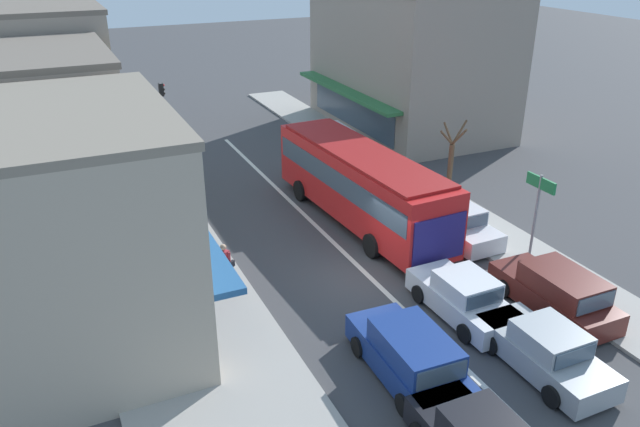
{
  "coord_description": "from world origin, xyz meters",
  "views": [
    {
      "loc": [
        -9.88,
        -17.37,
        11.54
      ],
      "look_at": [
        -0.41,
        3.35,
        1.2
      ],
      "focal_mm": 35.0,
      "sensor_mm": 36.0,
      "label": 1
    }
  ],
  "objects_px": {
    "parked_wagon_kerb_front": "(556,292)",
    "directional_road_sign": "(538,199)",
    "parked_wagon_kerb_rear": "(332,141)",
    "pedestrian_browsing_midblock": "(197,210)",
    "street_tree_right": "(450,166)",
    "sedan_adjacent_lane_trail": "(546,351)",
    "parked_hatchback_kerb_third": "(381,178)",
    "wagon_behind_bus_mid": "(410,356)",
    "pedestrian_far_walker": "(184,195)",
    "city_bus": "(361,181)",
    "sedan_queue_far_back": "(464,298)",
    "traffic_light_downstreet": "(163,108)",
    "pedestrian_with_handbag_near": "(225,263)",
    "parked_sedan_kerb_second": "(456,224)"
  },
  "relations": [
    {
      "from": "sedan_queue_far_back",
      "to": "parked_sedan_kerb_second",
      "type": "distance_m",
      "value": 5.65
    },
    {
      "from": "wagon_behind_bus_mid",
      "to": "parked_wagon_kerb_front",
      "type": "bearing_deg",
      "value": 8.04
    },
    {
      "from": "pedestrian_browsing_midblock",
      "to": "pedestrian_far_walker",
      "type": "bearing_deg",
      "value": 94.15
    },
    {
      "from": "sedan_queue_far_back",
      "to": "pedestrian_far_walker",
      "type": "height_order",
      "value": "pedestrian_far_walker"
    },
    {
      "from": "city_bus",
      "to": "pedestrian_with_handbag_near",
      "type": "distance_m",
      "value": 7.59
    },
    {
      "from": "directional_road_sign",
      "to": "traffic_light_downstreet",
      "type": "bearing_deg",
      "value": 119.06
    },
    {
      "from": "sedan_queue_far_back",
      "to": "pedestrian_with_handbag_near",
      "type": "distance_m",
      "value": 8.17
    },
    {
      "from": "parked_wagon_kerb_front",
      "to": "pedestrian_browsing_midblock",
      "type": "distance_m",
      "value": 14.11
    },
    {
      "from": "parked_wagon_kerb_front",
      "to": "street_tree_right",
      "type": "relative_size",
      "value": 1.14
    },
    {
      "from": "street_tree_right",
      "to": "pedestrian_far_walker",
      "type": "xyz_separation_m",
      "value": [
        -11.36,
        3.61,
        -0.79
      ]
    },
    {
      "from": "sedan_adjacent_lane_trail",
      "to": "parked_wagon_kerb_rear",
      "type": "xyz_separation_m",
      "value": [
        2.77,
        19.89,
        0.08
      ]
    },
    {
      "from": "directional_road_sign",
      "to": "pedestrian_browsing_midblock",
      "type": "xyz_separation_m",
      "value": [
        -10.72,
        7.8,
        -1.61
      ]
    },
    {
      "from": "parked_wagon_kerb_rear",
      "to": "directional_road_sign",
      "type": "bearing_deg",
      "value": -85.24
    },
    {
      "from": "city_bus",
      "to": "sedan_queue_far_back",
      "type": "height_order",
      "value": "city_bus"
    },
    {
      "from": "parked_wagon_kerb_rear",
      "to": "pedestrian_browsing_midblock",
      "type": "distance_m",
      "value": 11.78
    },
    {
      "from": "directional_road_sign",
      "to": "parked_wagon_kerb_rear",
      "type": "bearing_deg",
      "value": 94.76
    },
    {
      "from": "parked_hatchback_kerb_third",
      "to": "street_tree_right",
      "type": "height_order",
      "value": "street_tree_right"
    },
    {
      "from": "parked_hatchback_kerb_third",
      "to": "pedestrian_far_walker",
      "type": "xyz_separation_m",
      "value": [
        -9.33,
        0.98,
        0.36
      ]
    },
    {
      "from": "pedestrian_with_handbag_near",
      "to": "city_bus",
      "type": "bearing_deg",
      "value": 23.48
    },
    {
      "from": "directional_road_sign",
      "to": "parked_wagon_kerb_front",
      "type": "bearing_deg",
      "value": -117.78
    },
    {
      "from": "sedan_adjacent_lane_trail",
      "to": "parked_wagon_kerb_front",
      "type": "relative_size",
      "value": 0.93
    },
    {
      "from": "pedestrian_with_handbag_near",
      "to": "traffic_light_downstreet",
      "type": "bearing_deg",
      "value": 85.68
    },
    {
      "from": "parked_wagon_kerb_front",
      "to": "pedestrian_browsing_midblock",
      "type": "xyz_separation_m",
      "value": [
        -9.19,
        10.7,
        0.32
      ]
    },
    {
      "from": "directional_road_sign",
      "to": "sedan_adjacent_lane_trail",
      "type": "bearing_deg",
      "value": -128.08
    },
    {
      "from": "city_bus",
      "to": "directional_road_sign",
      "type": "bearing_deg",
      "value": -55.86
    },
    {
      "from": "pedestrian_far_walker",
      "to": "city_bus",
      "type": "bearing_deg",
      "value": -28.09
    },
    {
      "from": "sedan_adjacent_lane_trail",
      "to": "pedestrian_browsing_midblock",
      "type": "bearing_deg",
      "value": 117.49
    },
    {
      "from": "parked_sedan_kerb_second",
      "to": "street_tree_right",
      "type": "xyz_separation_m",
      "value": [
        1.79,
        3.1,
        1.19
      ]
    },
    {
      "from": "sedan_adjacent_lane_trail",
      "to": "parked_hatchback_kerb_third",
      "type": "distance_m",
      "value": 13.97
    },
    {
      "from": "sedan_queue_far_back",
      "to": "pedestrian_with_handbag_near",
      "type": "bearing_deg",
      "value": 143.95
    },
    {
      "from": "parked_wagon_kerb_rear",
      "to": "directional_road_sign",
      "type": "distance_m",
      "value": 14.95
    },
    {
      "from": "directional_road_sign",
      "to": "city_bus",
      "type": "bearing_deg",
      "value": 124.14
    },
    {
      "from": "parked_wagon_kerb_front",
      "to": "parked_wagon_kerb_rear",
      "type": "distance_m",
      "value": 17.68
    },
    {
      "from": "parked_wagon_kerb_front",
      "to": "pedestrian_with_handbag_near",
      "type": "relative_size",
      "value": 2.76
    },
    {
      "from": "pedestrian_far_walker",
      "to": "sedan_adjacent_lane_trail",
      "type": "bearing_deg",
      "value": -65.07
    },
    {
      "from": "sedan_adjacent_lane_trail",
      "to": "pedestrian_browsing_midblock",
      "type": "height_order",
      "value": "pedestrian_browsing_midblock"
    },
    {
      "from": "directional_road_sign",
      "to": "street_tree_right",
      "type": "relative_size",
      "value": 0.91
    },
    {
      "from": "parked_sedan_kerb_second",
      "to": "traffic_light_downstreet",
      "type": "xyz_separation_m",
      "value": [
        -8.59,
        14.86,
        2.19
      ]
    },
    {
      "from": "parked_hatchback_kerb_third",
      "to": "street_tree_right",
      "type": "bearing_deg",
      "value": -52.34
    },
    {
      "from": "sedan_queue_far_back",
      "to": "directional_road_sign",
      "type": "height_order",
      "value": "directional_road_sign"
    },
    {
      "from": "parked_wagon_kerb_rear",
      "to": "pedestrian_far_walker",
      "type": "bearing_deg",
      "value": -151.82
    },
    {
      "from": "parked_wagon_kerb_front",
      "to": "directional_road_sign",
      "type": "height_order",
      "value": "directional_road_sign"
    },
    {
      "from": "pedestrian_with_handbag_near",
      "to": "pedestrian_browsing_midblock",
      "type": "xyz_separation_m",
      "value": [
        0.27,
        4.8,
        -0.0
      ]
    },
    {
      "from": "wagon_behind_bus_mid",
      "to": "traffic_light_downstreet",
      "type": "bearing_deg",
      "value": 95.77
    },
    {
      "from": "parked_wagon_kerb_front",
      "to": "directional_road_sign",
      "type": "xyz_separation_m",
      "value": [
        1.53,
        2.9,
        1.93
      ]
    },
    {
      "from": "pedestrian_far_walker",
      "to": "sedan_queue_far_back",
      "type": "bearing_deg",
      "value": -60.54
    },
    {
      "from": "pedestrian_far_walker",
      "to": "wagon_behind_bus_mid",
      "type": "bearing_deg",
      "value": -76.76
    },
    {
      "from": "parked_wagon_kerb_front",
      "to": "directional_road_sign",
      "type": "distance_m",
      "value": 3.81
    },
    {
      "from": "wagon_behind_bus_mid",
      "to": "street_tree_right",
      "type": "bearing_deg",
      "value": 50.02
    },
    {
      "from": "traffic_light_downstreet",
      "to": "pedestrian_browsing_midblock",
      "type": "relative_size",
      "value": 2.58
    }
  ]
}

